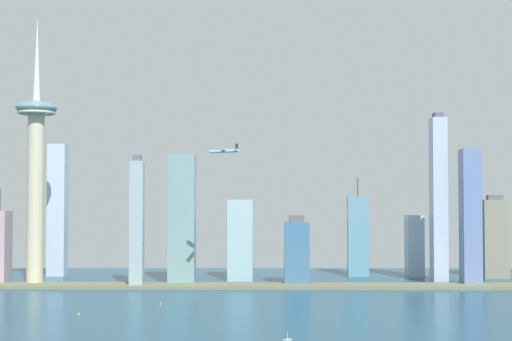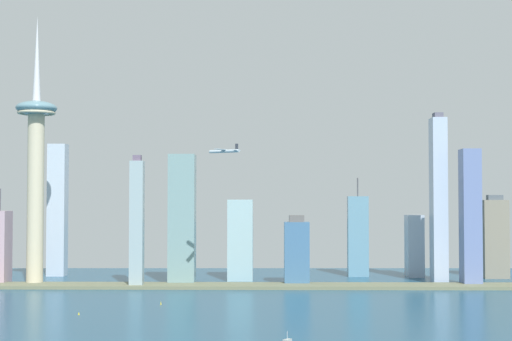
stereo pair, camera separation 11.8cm
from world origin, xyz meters
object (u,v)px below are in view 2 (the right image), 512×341
Objects in this scene: skyscraper_9 at (182,219)px; observation_tower at (36,157)px; skyscraper_0 at (439,199)px; skyscraper_7 at (137,223)px; skyscraper_8 at (58,210)px; skyscraper_10 at (240,240)px; skyscraper_6 at (297,252)px; skyscraper_5 at (470,217)px; airplane at (224,151)px; skyscraper_3 at (414,246)px; channel_buoy_0 at (79,313)px; skyscraper_4 at (495,238)px; skyscraper_1 at (358,236)px; skyscraper_2 at (0,248)px; channel_buoy_1 at (161,303)px.

observation_tower is at bearing -177.06° from skyscraper_9.
skyscraper_0 reaches higher than skyscraper_7.
skyscraper_8 is 1.73× the size of skyscraper_10.
skyscraper_8 is (-427.12, 75.09, -12.08)m from skyscraper_0.
skyscraper_7 reaches higher than skyscraper_6.
airplane is at bearing -159.03° from skyscraper_5.
skyscraper_3 reaches higher than channel_buoy_0.
skyscraper_5 reaches higher than airplane.
skyscraper_0 is 1.93× the size of skyscraper_4.
skyscraper_1 is at bearing 177.71° from skyscraper_3.
skyscraper_1 is 351.04m from skyscraper_8.
channel_buoy_0 is (-115.54, -254.08, -43.29)m from skyscraper_10.
skyscraper_1 is at bearing 50.76° from skyscraper_6.
observation_tower is at bearing 169.29° from skyscraper_7.
channel_buoy_0 is 200.86m from airplane.
skyscraper_9 is (155.81, -91.73, -8.73)m from skyscraper_8.
skyscraper_9 is at bearing 75.17° from channel_buoy_0.
skyscraper_8 is at bearing 177.52° from skyscraper_4.
skyscraper_6 is at bearing -96.87° from airplane.
skyscraper_7 is (148.54, -27.30, 26.49)m from skyscraper_2.
skyscraper_3 is at bearing -109.98° from airplane.
skyscraper_10 is at bearing 35.54° from skyscraper_9.
skyscraper_9 is 228.86m from channel_buoy_0.
skyscraper_8 reaches higher than channel_buoy_0.
skyscraper_6 is at bearing 49.96° from channel_buoy_0.
skyscraper_3 is at bearing 100.54° from skyscraper_0.
airplane reaches higher than skyscraper_1.
skyscraper_2 is 278.30m from airplane.
skyscraper_2 is at bearing 179.18° from skyscraper_5.
skyscraper_8 reaches higher than skyscraper_6.
skyscraper_0 is 63.50× the size of channel_buoy_1.
skyscraper_5 is 245.50m from skyscraper_10.
skyscraper_10 is at bearing -65.99° from airplane.
skyscraper_7 is at bearing -170.92° from skyscraper_6.
channel_buoy_1 is (-194.61, -241.99, -44.89)m from skyscraper_1.
observation_tower reaches higher than skyscraper_6.
skyscraper_4 is 288.15m from skyscraper_10.
skyscraper_0 is at bearing 3.30° from observation_tower.
airplane is at bearing -137.79° from skyscraper_3.
skyscraper_6 is 275.01m from channel_buoy_0.
skyscraper_1 is at bearing 50.20° from channel_buoy_0.
skyscraper_8 is at bearing 92.25° from observation_tower.
skyscraper_1 is 1.60× the size of skyscraper_3.
skyscraper_10 is at bearing 13.38° from observation_tower.
skyscraper_9 reaches higher than skyscraper_1.
skyscraper_4 is at bearing 14.20° from skyscraper_7.
skyscraper_8 is 53.82× the size of channel_buoy_1.
skyscraper_10 is (-60.09, 45.05, 10.26)m from skyscraper_6.
skyscraper_5 reaches higher than skyscraper_3.
skyscraper_3 is 2.37× the size of airplane.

